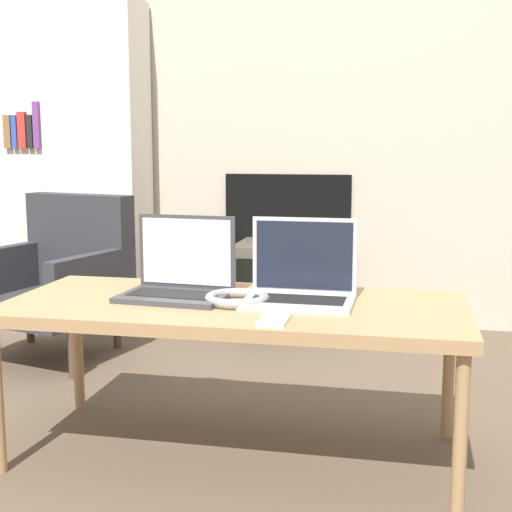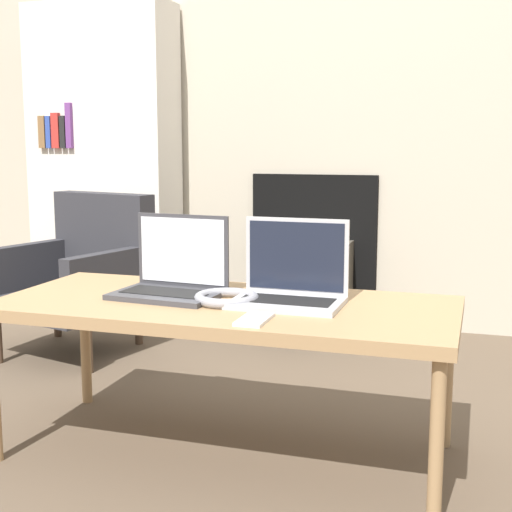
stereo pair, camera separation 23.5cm
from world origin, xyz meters
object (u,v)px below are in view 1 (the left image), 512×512
at_px(laptop_right, 301,283).
at_px(headphones, 237,298).
at_px(armchair, 61,274).
at_px(phone, 274,319).
at_px(tv, 280,288).
at_px(laptop_left, 179,278).

relative_size(laptop_right, headphones, 1.68).
distance_m(laptop_right, armchair, 1.45).
distance_m(laptop_right, phone, 0.25).
relative_size(laptop_right, armchair, 0.45).
bearing_deg(laptop_right, phone, -97.36).
bearing_deg(armchair, phone, -28.06).
height_order(laptop_right, headphones, laptop_right).
bearing_deg(phone, tv, 99.40).
height_order(headphones, tv, headphones).
xyz_separation_m(phone, tv, (-0.27, 1.63, -0.25)).
bearing_deg(tv, phone, -80.60).
xyz_separation_m(phone, armchair, (-1.15, 1.05, -0.11)).
distance_m(phone, tv, 1.68).
relative_size(headphones, armchair, 0.27).
bearing_deg(headphones, armchair, 139.05).
height_order(phone, tv, phone).
relative_size(laptop_left, tv, 0.75).
height_order(laptop_left, tv, laptop_left).
bearing_deg(headphones, laptop_left, 163.70).
height_order(laptop_left, phone, laptop_left).
height_order(headphones, phone, headphones).
relative_size(laptop_right, tv, 0.71).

